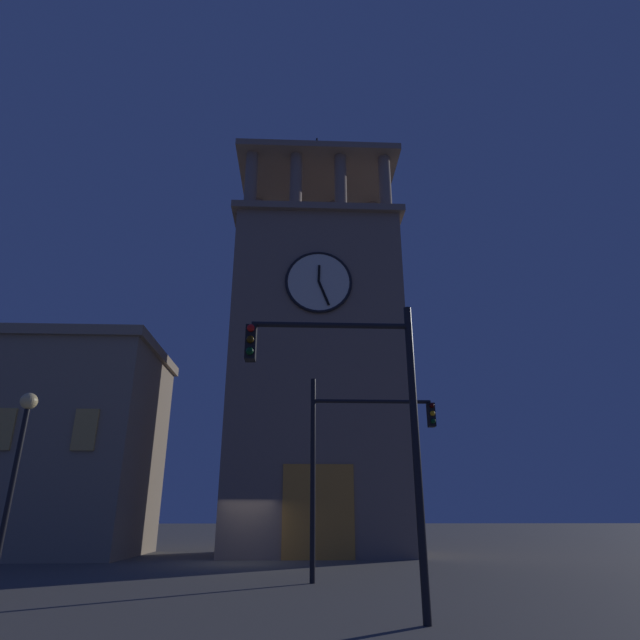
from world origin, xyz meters
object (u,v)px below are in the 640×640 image
clocktower (316,367)px  street_lamp (19,448)px  traffic_signal_mid (360,400)px  traffic_signal_near (353,445)px

clocktower → street_lamp: size_ratio=5.07×
traffic_signal_mid → street_lamp: 9.31m
traffic_signal_mid → street_lamp: traffic_signal_mid is taller
traffic_signal_mid → street_lamp: bearing=-23.9°
clocktower → traffic_signal_near: bearing=94.0°
traffic_signal_near → street_lamp: 9.28m
traffic_signal_near → street_lamp: size_ratio=1.22×
clocktower → traffic_signal_mid: bearing=91.0°
traffic_signal_mid → street_lamp: size_ratio=1.23×
traffic_signal_near → traffic_signal_mid: traffic_signal_mid is taller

